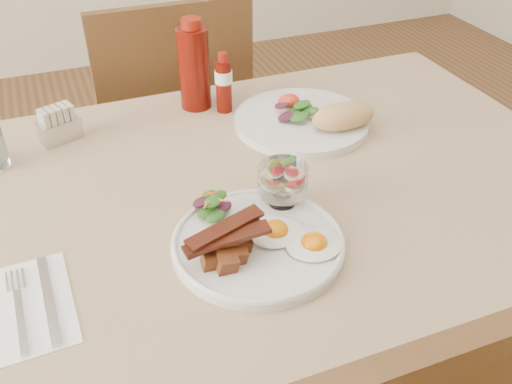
% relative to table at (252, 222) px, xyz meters
% --- Properties ---
extents(table, '(1.33, 0.88, 0.75)m').
position_rel_table_xyz_m(table, '(0.00, 0.00, 0.00)').
color(table, brown).
rests_on(table, ground).
extents(chair_far, '(0.42, 0.42, 0.93)m').
position_rel_table_xyz_m(chair_far, '(0.00, 0.66, -0.14)').
color(chair_far, brown).
rests_on(chair_far, ground).
extents(main_plate, '(0.28, 0.28, 0.02)m').
position_rel_table_xyz_m(main_plate, '(-0.05, -0.17, 0.10)').
color(main_plate, silver).
rests_on(main_plate, table).
extents(fried_eggs, '(0.15, 0.15, 0.03)m').
position_rel_table_xyz_m(fried_eggs, '(0.00, -0.19, 0.11)').
color(fried_eggs, white).
rests_on(fried_eggs, main_plate).
extents(bacon_potato_pile, '(0.14, 0.08, 0.06)m').
position_rel_table_xyz_m(bacon_potato_pile, '(-0.11, -0.19, 0.13)').
color(bacon_potato_pile, brown).
rests_on(bacon_potato_pile, main_plate).
extents(side_salad, '(0.07, 0.07, 0.04)m').
position_rel_table_xyz_m(side_salad, '(-0.10, -0.08, 0.12)').
color(side_salad, '#204D14').
rests_on(side_salad, main_plate).
extents(fruit_cup, '(0.09, 0.09, 0.09)m').
position_rel_table_xyz_m(fruit_cup, '(0.02, -0.09, 0.15)').
color(fruit_cup, white).
rests_on(fruit_cup, main_plate).
extents(second_plate, '(0.30, 0.30, 0.07)m').
position_rel_table_xyz_m(second_plate, '(0.20, 0.16, 0.11)').
color(second_plate, silver).
rests_on(second_plate, table).
extents(ketchup_bottle, '(0.09, 0.09, 0.21)m').
position_rel_table_xyz_m(ketchup_bottle, '(-0.00, 0.35, 0.19)').
color(ketchup_bottle, '#540B04').
rests_on(ketchup_bottle, table).
extents(hot_sauce_bottle, '(0.05, 0.05, 0.14)m').
position_rel_table_xyz_m(hot_sauce_bottle, '(0.05, 0.30, 0.16)').
color(hot_sauce_bottle, '#540B04').
rests_on(hot_sauce_bottle, table).
extents(sugar_caddy, '(0.09, 0.07, 0.08)m').
position_rel_table_xyz_m(sugar_caddy, '(-0.31, 0.30, 0.12)').
color(sugar_caddy, silver).
rests_on(sugar_caddy, table).
extents(napkin_cutlery, '(0.11, 0.20, 0.01)m').
position_rel_table_xyz_m(napkin_cutlery, '(-0.40, -0.17, 0.09)').
color(napkin_cutlery, white).
rests_on(napkin_cutlery, table).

